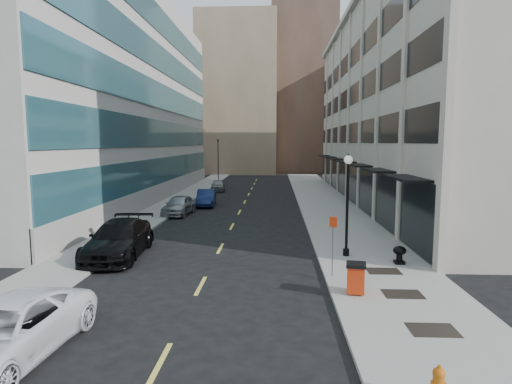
# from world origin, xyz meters

# --- Properties ---
(ground) EXTENTS (160.00, 160.00, 0.00)m
(ground) POSITION_xyz_m (0.00, 0.00, 0.00)
(ground) COLOR black
(ground) RESTS_ON ground
(sidewalk_right) EXTENTS (5.00, 80.00, 0.15)m
(sidewalk_right) POSITION_xyz_m (7.50, 20.00, 0.07)
(sidewalk_right) COLOR gray
(sidewalk_right) RESTS_ON ground
(sidewalk_left) EXTENTS (3.00, 80.00, 0.15)m
(sidewalk_left) POSITION_xyz_m (-6.50, 20.00, 0.07)
(sidewalk_left) COLOR gray
(sidewalk_left) RESTS_ON ground
(building_right) EXTENTS (15.30, 46.50, 18.25)m
(building_right) POSITION_xyz_m (16.94, 26.99, 8.99)
(building_right) COLOR #BAAE9D
(building_right) RESTS_ON ground
(building_left) EXTENTS (16.14, 46.00, 20.00)m
(building_left) POSITION_xyz_m (-15.95, 27.00, 9.99)
(building_left) COLOR beige
(building_left) RESTS_ON ground
(skyline_tan_near) EXTENTS (14.00, 18.00, 28.00)m
(skyline_tan_near) POSITION_xyz_m (-4.00, 68.00, 14.00)
(skyline_tan_near) COLOR #997F64
(skyline_tan_near) RESTS_ON ground
(skyline_brown) EXTENTS (12.00, 16.00, 34.00)m
(skyline_brown) POSITION_xyz_m (8.00, 72.00, 17.00)
(skyline_brown) COLOR brown
(skyline_brown) RESTS_ON ground
(skyline_tan_far) EXTENTS (12.00, 14.00, 22.00)m
(skyline_tan_far) POSITION_xyz_m (-14.00, 78.00, 11.00)
(skyline_tan_far) COLOR #997F64
(skyline_tan_far) RESTS_ON ground
(skyline_stone) EXTENTS (10.00, 14.00, 20.00)m
(skyline_stone) POSITION_xyz_m (18.00, 66.00, 10.00)
(skyline_stone) COLOR #BAAE9D
(skyline_stone) RESTS_ON ground
(grate_near) EXTENTS (1.40, 1.00, 0.01)m
(grate_near) POSITION_xyz_m (7.60, -2.00, 0.15)
(grate_near) COLOR black
(grate_near) RESTS_ON sidewalk_right
(grate_mid) EXTENTS (1.40, 1.00, 0.01)m
(grate_mid) POSITION_xyz_m (7.60, 1.00, 0.15)
(grate_mid) COLOR black
(grate_mid) RESTS_ON sidewalk_right
(grate_far) EXTENTS (1.40, 1.00, 0.01)m
(grate_far) POSITION_xyz_m (7.60, 3.80, 0.15)
(grate_far) COLOR black
(grate_far) RESTS_ON sidewalk_right
(road_centerline) EXTENTS (0.15, 68.20, 0.01)m
(road_centerline) POSITION_xyz_m (0.00, 17.00, 0.01)
(road_centerline) COLOR #D8CC4C
(road_centerline) RESTS_ON ground
(traffic_signal) EXTENTS (0.66, 0.66, 6.98)m
(traffic_signal) POSITION_xyz_m (-5.50, 48.00, 5.72)
(traffic_signal) COLOR black
(traffic_signal) RESTS_ON ground
(car_white_van) EXTENTS (2.94, 5.70, 1.54)m
(car_white_van) POSITION_xyz_m (-4.04, -4.00, 0.77)
(car_white_van) COLOR white
(car_white_van) RESTS_ON ground
(car_black_pickup) EXTENTS (2.83, 6.22, 1.76)m
(car_black_pickup) POSITION_xyz_m (-4.80, 6.14, 0.88)
(car_black_pickup) COLOR black
(car_black_pickup) RESTS_ON ground
(car_silver_sedan) EXTENTS (2.21, 4.63, 1.53)m
(car_silver_sedan) POSITION_xyz_m (-4.61, 18.54, 0.76)
(car_silver_sedan) COLOR #989CA0
(car_silver_sedan) RESTS_ON ground
(car_blue_sedan) EXTENTS (1.88, 4.52, 1.45)m
(car_blue_sedan) POSITION_xyz_m (-3.26, 23.34, 0.73)
(car_blue_sedan) COLOR #13214A
(car_blue_sedan) RESTS_ON ground
(car_grey_sedan) EXTENTS (1.89, 4.02, 1.33)m
(car_grey_sedan) POSITION_xyz_m (-3.79, 35.00, 0.66)
(car_grey_sedan) COLOR gray
(car_grey_sedan) RESTS_ON ground
(trash_bin) EXTENTS (0.81, 0.85, 1.14)m
(trash_bin) POSITION_xyz_m (5.89, 1.00, 0.76)
(trash_bin) COLOR #B62A0C
(trash_bin) RESTS_ON sidewalk_right
(lamppost) EXTENTS (0.42, 0.42, 4.99)m
(lamppost) POSITION_xyz_m (6.40, 6.30, 3.08)
(lamppost) COLOR black
(lamppost) RESTS_ON sidewalk_right
(sign_post) EXTENTS (0.30, 0.14, 2.67)m
(sign_post) POSITION_xyz_m (5.30, 2.99, 1.84)
(sign_post) COLOR slate
(sign_post) RESTS_ON sidewalk_right
(urn_planter) EXTENTS (0.59, 0.59, 0.81)m
(urn_planter) POSITION_xyz_m (8.60, 5.02, 0.64)
(urn_planter) COLOR black
(urn_planter) RESTS_ON sidewalk_right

